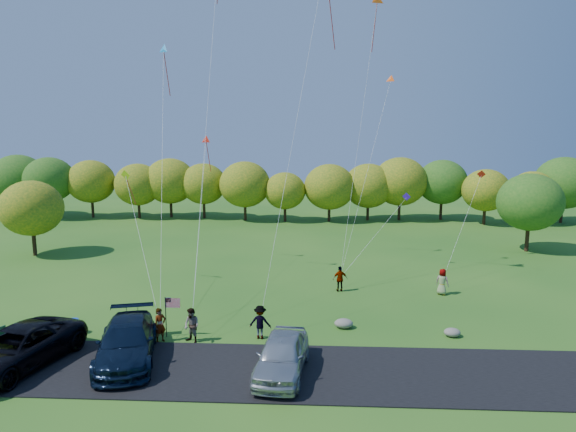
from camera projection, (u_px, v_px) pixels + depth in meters
name	position (u px, v px, depth m)	size (l,w,h in m)	color
ground	(246.00, 338.00, 28.51)	(140.00, 140.00, 0.00)	#235C1A
asphalt_lane	(235.00, 370.00, 24.57)	(44.00, 6.00, 0.06)	black
treeline	(300.00, 185.00, 62.75)	(75.25, 26.60, 8.48)	#3C2416
minivan_dark	(17.00, 348.00, 24.70)	(3.19, 6.92, 1.92)	black
minivan_navy	(127.00, 342.00, 25.42)	(2.69, 6.62, 1.92)	black
minivan_silver	(282.00, 355.00, 24.02)	(2.19, 5.44, 1.85)	#ABB0B6
flyer_a	(160.00, 325.00, 27.80)	(0.69, 0.45, 1.90)	#4C4C59
flyer_b	(192.00, 326.00, 27.71)	(0.93, 0.72, 1.91)	#4C4C59
flyer_c	(260.00, 322.00, 28.27)	(1.22, 0.70, 1.88)	#4C4C59
flyer_d	(340.00, 279.00, 36.61)	(1.07, 0.45, 1.83)	#4C4C59
flyer_e	(442.00, 282.00, 35.88)	(0.91, 0.59, 1.85)	#4C4C59
trash_barrel	(74.00, 327.00, 28.97)	(0.57, 0.57, 0.85)	blue
flag_assembly	(170.00, 308.00, 28.33)	(0.85, 0.55, 2.30)	black
boulder_near	(344.00, 323.00, 29.87)	(1.09, 0.85, 0.55)	#9E9B8A
boulder_far	(452.00, 332.00, 28.63)	(0.92, 0.76, 0.48)	gray
kites_aloft	(290.00, 16.00, 38.00)	(27.05, 7.00, 20.90)	#F11A4A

